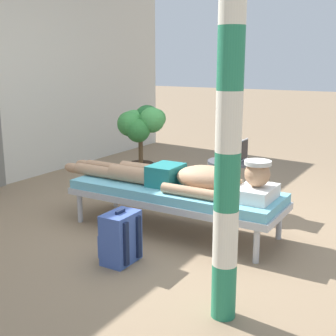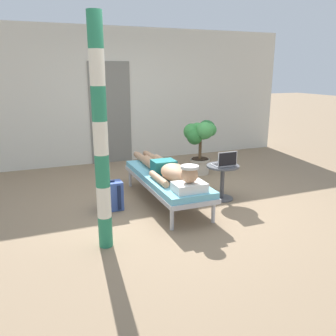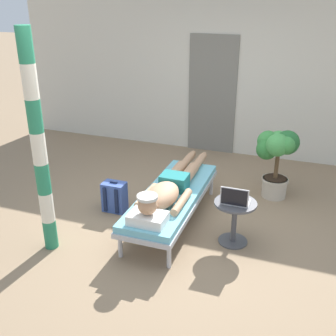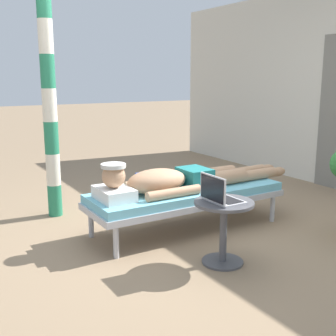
# 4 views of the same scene
# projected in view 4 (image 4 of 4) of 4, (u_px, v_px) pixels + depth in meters

# --- Properties ---
(ground_plane) EXTENTS (40.00, 40.00, 0.00)m
(ground_plane) POSITION_uv_depth(u_px,v_px,m) (191.00, 235.00, 4.12)
(ground_plane) COLOR #8C7256
(lounge_chair) EXTENTS (0.67, 1.99, 0.42)m
(lounge_chair) POSITION_uv_depth(u_px,v_px,m) (187.00, 195.00, 4.23)
(lounge_chair) COLOR #B7B7BC
(lounge_chair) RESTS_ON ground
(person_reclining) EXTENTS (0.53, 2.17, 0.33)m
(person_reclining) POSITION_uv_depth(u_px,v_px,m) (178.00, 180.00, 4.14)
(person_reclining) COLOR white
(person_reclining) RESTS_ON lounge_chair
(side_table) EXTENTS (0.48, 0.48, 0.52)m
(side_table) POSITION_uv_depth(u_px,v_px,m) (224.00, 221.00, 3.44)
(side_table) COLOR #4C4C51
(side_table) RESTS_ON ground
(laptop) EXTENTS (0.31, 0.24, 0.23)m
(laptop) POSITION_uv_depth(u_px,v_px,m) (219.00, 195.00, 3.37)
(laptop) COLOR silver
(laptop) RESTS_ON side_table
(backpack) EXTENTS (0.30, 0.26, 0.42)m
(backpack) POSITION_uv_depth(u_px,v_px,m) (149.00, 192.00, 4.94)
(backpack) COLOR #3F59A5
(backpack) RESTS_ON ground
(porch_post) EXTENTS (0.15, 0.15, 2.41)m
(porch_post) POSITION_uv_depth(u_px,v_px,m) (50.00, 105.00, 4.47)
(porch_post) COLOR #267F59
(porch_post) RESTS_ON ground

